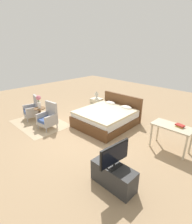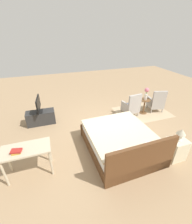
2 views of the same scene
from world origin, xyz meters
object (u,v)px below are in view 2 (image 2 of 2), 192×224
Objects in this scene: armchair_by_window_right at (131,106)px; book_stack at (16,151)px; bed at (121,142)px; armchair_by_window_left at (156,102)px; tv_stand at (41,118)px; tv_flatscreen at (38,105)px; vanity_desk at (26,152)px; flower_vase at (146,92)px; table_lamp at (181,133)px; nightstand at (176,149)px; side_table at (144,105)px.

book_stack is at bearing 24.82° from armchair_by_window_right.
armchair_by_window_left is (-2.42, -1.65, 0.08)m from bed.
tv_stand is (2.07, -2.13, -0.06)m from bed.
bed is 2.24× the size of armchair_by_window_right.
book_stack is at bearing 79.41° from tv_flatscreen.
armchair_by_window_right is 0.88× the size of vanity_desk.
book_stack is (4.34, 1.73, -0.12)m from flower_vase.
table_lamp is at bearing 170.70° from book_stack.
vanity_desk is 0.23m from book_stack.
armchair_by_window_left is 5.04m from vanity_desk.
table_lamp reaches higher than tv_stand.
vanity_desk reaches higher than tv_stand.
armchair_by_window_left reaches higher than table_lamp.
armchair_by_window_right is 2.39m from table_lamp.
armchair_by_window_left is 0.76m from flower_vase.
armchair_by_window_right is 1.23× the size of tv_flatscreen.
flower_vase is at bearing 178.78° from armchair_by_window_right.
tv_flatscreen is (0.00, -0.00, 0.51)m from tv_stand.
nightstand is at bearing 63.12° from armchair_by_window_left.
armchair_by_window_right is 4.16m from book_stack.
flower_vase reaches higher than side_table.
armchair_by_window_left is 0.88× the size of vanity_desk.
armchair_by_window_right is at bearing 171.87° from tv_stand.
side_table is at bearing -104.91° from nightstand.
book_stack is (3.76, 1.74, 0.39)m from armchair_by_window_right.
tv_flatscreen is (3.35, -0.48, 0.37)m from armchair_by_window_right.
tv_flatscreen reaches higher than bed.
armchair_by_window_right is 2.35m from nightstand.
tv_stand is at bearing -8.13° from armchair_by_window_right.
bed reaches higher than book_stack.
armchair_by_window_right is at bearing -91.15° from table_lamp.
flower_vase is 0.81× the size of nightstand.
tv_stand is (3.30, -2.83, -0.56)m from table_lamp.
tv_stand is 0.51m from tv_flatscreen.
vanity_desk is (3.56, -0.68, -0.17)m from table_lamp.
side_table is 0.62× the size of tv_stand.
flower_vase is 4.67m from book_stack.
table_lamp reaches higher than side_table.
table_lamp is 0.44× the size of tv_flatscreen.
nightstand is (0.62, 2.34, -0.60)m from flower_vase.
vanity_desk is 4.33× the size of book_stack.
bed is 2.36m from vanity_desk.
flower_vase is 3.96m from tv_flatscreen.
bed reaches higher than armchair_by_window_right.
tv_stand is at bearing -40.59° from table_lamp.
armchair_by_window_right is (1.14, 0.00, 0.00)m from armchair_by_window_left.
armchair_by_window_right is at bearing -155.18° from book_stack.
tv_stand is 0.92× the size of vanity_desk.
tv_flatscreen reaches higher than book_stack.
armchair_by_window_right is 0.77m from flower_vase.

